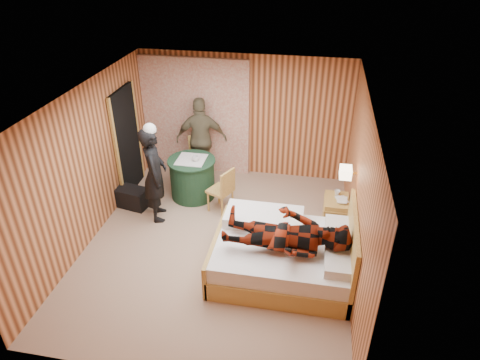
% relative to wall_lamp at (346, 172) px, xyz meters
% --- Properties ---
extents(floor, '(4.20, 5.00, 0.01)m').
position_rel_wall_lamp_xyz_m(floor, '(-1.92, -0.45, -1.30)').
color(floor, tan).
rests_on(floor, ground).
extents(ceiling, '(4.20, 5.00, 0.01)m').
position_rel_wall_lamp_xyz_m(ceiling, '(-1.92, -0.45, 1.20)').
color(ceiling, silver).
rests_on(ceiling, wall_back).
extents(wall_back, '(4.20, 0.02, 2.50)m').
position_rel_wall_lamp_xyz_m(wall_back, '(-1.92, 2.05, -0.05)').
color(wall_back, '#DB8954').
rests_on(wall_back, floor).
extents(wall_left, '(0.02, 5.00, 2.50)m').
position_rel_wall_lamp_xyz_m(wall_left, '(-4.02, -0.45, -0.05)').
color(wall_left, '#DB8954').
rests_on(wall_left, floor).
extents(wall_right, '(0.02, 5.00, 2.50)m').
position_rel_wall_lamp_xyz_m(wall_right, '(0.18, -0.45, -0.05)').
color(wall_right, '#DB8954').
rests_on(wall_right, floor).
extents(curtain, '(2.20, 0.08, 2.40)m').
position_rel_wall_lamp_xyz_m(curtain, '(-2.92, 1.98, -0.10)').
color(curtain, beige).
rests_on(curtain, floor).
extents(doorway, '(0.06, 0.90, 2.05)m').
position_rel_wall_lamp_xyz_m(doorway, '(-3.98, 0.95, -0.28)').
color(doorway, black).
rests_on(doorway, floor).
extents(wall_lamp, '(0.26, 0.24, 0.16)m').
position_rel_wall_lamp_xyz_m(wall_lamp, '(0.00, 0.00, 0.00)').
color(wall_lamp, gold).
rests_on(wall_lamp, wall_right).
extents(bed, '(2.02, 1.59, 1.10)m').
position_rel_wall_lamp_xyz_m(bed, '(-0.80, -0.89, -0.98)').
color(bed, tan).
rests_on(bed, floor).
extents(nightstand, '(0.42, 0.57, 0.55)m').
position_rel_wall_lamp_xyz_m(nightstand, '(-0.04, 0.41, -1.02)').
color(nightstand, tan).
rests_on(nightstand, floor).
extents(round_table, '(0.90, 0.90, 0.80)m').
position_rel_wall_lamp_xyz_m(round_table, '(-2.73, 0.90, -0.90)').
color(round_table, '#1D3F27').
rests_on(round_table, floor).
extents(chair_far, '(0.55, 0.55, 0.93)m').
position_rel_wall_lamp_xyz_m(chair_far, '(-2.76, 1.60, -0.76)').
color(chair_far, tan).
rests_on(chair_far, floor).
extents(chair_near, '(0.52, 0.52, 0.87)m').
position_rel_wall_lamp_xyz_m(chair_near, '(-2.03, 0.49, -0.80)').
color(chair_near, tan).
rests_on(chair_near, floor).
extents(duffel_bag, '(0.70, 0.46, 0.37)m').
position_rel_wall_lamp_xyz_m(duffel_bag, '(-3.77, 0.35, -1.12)').
color(duffel_bag, black).
rests_on(duffel_bag, floor).
extents(sneaker_left, '(0.25, 0.12, 0.11)m').
position_rel_wall_lamp_xyz_m(sneaker_left, '(-2.48, 0.73, -1.25)').
color(sneaker_left, silver).
rests_on(sneaker_left, floor).
extents(sneaker_right, '(0.28, 0.16, 0.12)m').
position_rel_wall_lamp_xyz_m(sneaker_right, '(-1.81, 0.48, -1.24)').
color(sneaker_right, silver).
rests_on(sneaker_right, floor).
extents(woman_standing, '(0.59, 0.73, 1.73)m').
position_rel_wall_lamp_xyz_m(woman_standing, '(-3.15, 0.12, -0.44)').
color(woman_standing, black).
rests_on(woman_standing, floor).
extents(man_at_table, '(1.07, 0.60, 1.72)m').
position_rel_wall_lamp_xyz_m(man_at_table, '(-2.73, 1.65, -0.44)').
color(man_at_table, brown).
rests_on(man_at_table, floor).
extents(man_on_bed, '(0.86, 0.67, 1.77)m').
position_rel_wall_lamp_xyz_m(man_on_bed, '(-0.77, -1.12, -0.32)').
color(man_on_bed, maroon).
rests_on(man_on_bed, bed).
extents(book_lower, '(0.24, 0.27, 0.02)m').
position_rel_wall_lamp_xyz_m(book_lower, '(-0.04, 0.36, -0.74)').
color(book_lower, silver).
rests_on(book_lower, nightstand).
extents(book_upper, '(0.18, 0.24, 0.02)m').
position_rel_wall_lamp_xyz_m(book_upper, '(-0.04, 0.36, -0.72)').
color(book_upper, silver).
rests_on(book_upper, nightstand).
extents(cup_nightstand, '(0.12, 0.12, 0.09)m').
position_rel_wall_lamp_xyz_m(cup_nightstand, '(-0.04, 0.54, -0.70)').
color(cup_nightstand, silver).
rests_on(cup_nightstand, nightstand).
extents(cup_table, '(0.14, 0.14, 0.10)m').
position_rel_wall_lamp_xyz_m(cup_table, '(-2.63, 0.85, -0.45)').
color(cup_table, silver).
rests_on(cup_table, round_table).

